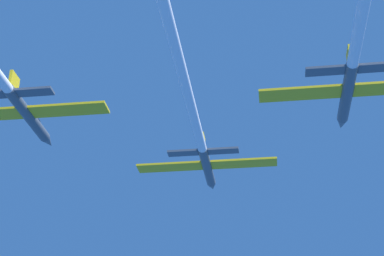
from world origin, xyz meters
TOP-DOWN VIEW (x-y plane):
  - jet_lead at (0.49, -15.44)m, footprint 17.33×52.82m
  - jet_right_wing at (16.13, -30.48)m, footprint 17.33×50.24m

SIDE VIEW (x-z plane):
  - jet_lead at x=0.49m, z-range -0.87..2.00m
  - jet_right_wing at x=16.13m, z-range -0.84..2.03m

